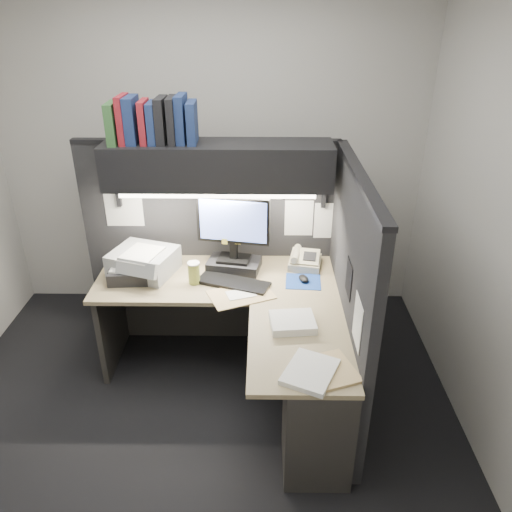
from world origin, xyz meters
name	(u,v)px	position (x,y,z in m)	size (l,w,h in m)	color
floor	(199,410)	(0.00, 0.00, 0.00)	(3.50, 3.50, 0.00)	black
wall_back	(211,156)	(0.00, 1.50, 1.35)	(3.50, 0.04, 2.70)	#BCB9B3
wall_front	(114,442)	(0.00, -1.50, 1.35)	(3.50, 0.04, 2.70)	#BCB9B3
wall_right	(500,232)	(1.75, 0.00, 1.35)	(0.04, 3.00, 2.70)	#BCB9B3
partition_back	(211,246)	(0.03, 0.93, 0.80)	(1.90, 0.06, 1.60)	black
partition_right	(348,298)	(0.98, 0.18, 0.80)	(0.06, 1.50, 1.60)	black
desk	(261,360)	(0.43, 0.00, 0.44)	(1.70, 1.53, 0.73)	#998961
overhead_shelf	(218,165)	(0.12, 0.75, 1.50)	(1.55, 0.34, 0.30)	black
task_light_tube	(217,196)	(0.12, 0.61, 1.33)	(0.04, 0.04, 1.32)	white
monitor	(234,242)	(0.22, 0.68, 0.95)	(0.52, 0.29, 0.56)	black
keyboard	(233,283)	(0.23, 0.46, 0.74)	(0.50, 0.17, 0.02)	black
mousepad	(303,282)	(0.72, 0.50, 0.73)	(0.24, 0.22, 0.00)	#1A3D94
mouse	(304,278)	(0.72, 0.51, 0.75)	(0.06, 0.10, 0.04)	black
telephone	(305,261)	(0.75, 0.74, 0.78)	(0.23, 0.24, 0.09)	#C2B895
coffee_cup	(194,274)	(-0.05, 0.48, 0.81)	(0.08, 0.08, 0.15)	#ABA844
printer	(144,262)	(-0.43, 0.63, 0.82)	(0.43, 0.36, 0.17)	#9B9EA0
notebook_stack	(132,273)	(-0.49, 0.54, 0.78)	(0.31, 0.26, 0.09)	black
open_folder	(241,295)	(0.29, 0.32, 0.73)	(0.41, 0.27, 0.01)	tan
paper_stack_a	(292,322)	(0.62, -0.03, 0.76)	(0.27, 0.23, 0.05)	white
paper_stack_b	(310,372)	(0.69, -0.47, 0.75)	(0.24, 0.30, 0.03)	white
manila_stack	(333,369)	(0.81, -0.44, 0.74)	(0.22, 0.28, 0.02)	tan
binder_row	(153,121)	(-0.29, 0.75, 1.79)	(0.58, 0.26, 0.31)	#2C562B
pinned_papers	(261,236)	(0.42, 0.56, 1.05)	(1.76, 1.31, 0.51)	white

